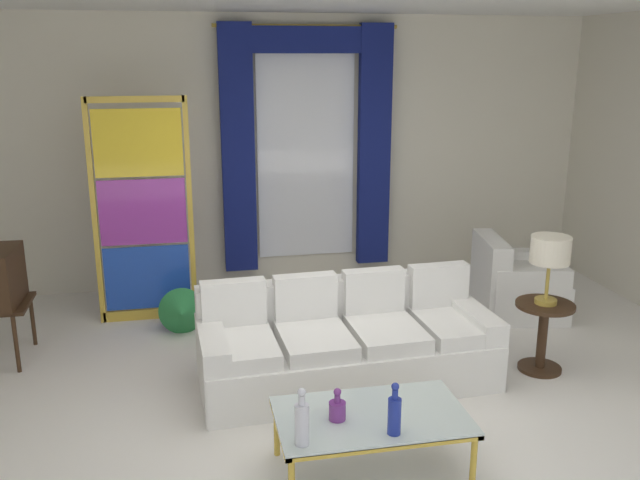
{
  "coord_description": "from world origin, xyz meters",
  "views": [
    {
      "loc": [
        -1.05,
        -4.51,
        2.57
      ],
      "look_at": [
        0.05,
        0.9,
        1.05
      ],
      "focal_mm": 37.94,
      "sensor_mm": 36.0,
      "label": 1
    }
  ],
  "objects_px": {
    "couch_white_long": "(345,344)",
    "peacock_figurine": "(182,313)",
    "bottle_amber_squat": "(394,413)",
    "stained_glass_divider": "(143,216)",
    "round_side_table": "(543,330)",
    "coffee_table": "(371,419)",
    "armchair_white": "(513,287)",
    "table_lamp_brass": "(550,253)",
    "bottle_blue_decanter": "(337,409)",
    "bottle_crystal_tall": "(302,422)"
  },
  "relations": [
    {
      "from": "bottle_amber_squat",
      "to": "round_side_table",
      "type": "xyz_separation_m",
      "value": [
        1.72,
        1.36,
        -0.19
      ]
    },
    {
      "from": "coffee_table",
      "to": "round_side_table",
      "type": "bearing_deg",
      "value": 31.94
    },
    {
      "from": "couch_white_long",
      "to": "bottle_blue_decanter",
      "type": "relative_size",
      "value": 11.41
    },
    {
      "from": "bottle_amber_squat",
      "to": "stained_glass_divider",
      "type": "distance_m",
      "value": 3.58
    },
    {
      "from": "stained_glass_divider",
      "to": "bottle_crystal_tall",
      "type": "bearing_deg",
      "value": -72.67
    },
    {
      "from": "stained_glass_divider",
      "to": "round_side_table",
      "type": "xyz_separation_m",
      "value": [
        3.27,
        -1.83,
        -0.7
      ]
    },
    {
      "from": "bottle_amber_squat",
      "to": "stained_glass_divider",
      "type": "bearing_deg",
      "value": 115.88
    },
    {
      "from": "couch_white_long",
      "to": "peacock_figurine",
      "type": "distance_m",
      "value": 1.75
    },
    {
      "from": "bottle_amber_squat",
      "to": "bottle_blue_decanter",
      "type": "bearing_deg",
      "value": 142.47
    },
    {
      "from": "coffee_table",
      "to": "round_side_table",
      "type": "xyz_separation_m",
      "value": [
        1.79,
        1.12,
        -0.02
      ]
    },
    {
      "from": "couch_white_long",
      "to": "bottle_crystal_tall",
      "type": "bearing_deg",
      "value": -112.11
    },
    {
      "from": "stained_glass_divider",
      "to": "peacock_figurine",
      "type": "relative_size",
      "value": 3.67
    },
    {
      "from": "couch_white_long",
      "to": "peacock_figurine",
      "type": "relative_size",
      "value": 3.96
    },
    {
      "from": "stained_glass_divider",
      "to": "round_side_table",
      "type": "height_order",
      "value": "stained_glass_divider"
    },
    {
      "from": "couch_white_long",
      "to": "bottle_crystal_tall",
      "type": "xyz_separation_m",
      "value": [
        -0.62,
        -1.53,
        0.25
      ]
    },
    {
      "from": "couch_white_long",
      "to": "table_lamp_brass",
      "type": "xyz_separation_m",
      "value": [
        1.65,
        -0.17,
        0.72
      ]
    },
    {
      "from": "bottle_blue_decanter",
      "to": "table_lamp_brass",
      "type": "relative_size",
      "value": 0.37
    },
    {
      "from": "armchair_white",
      "to": "table_lamp_brass",
      "type": "height_order",
      "value": "table_lamp_brass"
    },
    {
      "from": "bottle_crystal_tall",
      "to": "armchair_white",
      "type": "relative_size",
      "value": 0.37
    },
    {
      "from": "peacock_figurine",
      "to": "table_lamp_brass",
      "type": "xyz_separation_m",
      "value": [
        2.95,
        -1.34,
        0.81
      ]
    },
    {
      "from": "couch_white_long",
      "to": "bottle_amber_squat",
      "type": "distance_m",
      "value": 1.55
    },
    {
      "from": "coffee_table",
      "to": "table_lamp_brass",
      "type": "xyz_separation_m",
      "value": [
        1.79,
        1.12,
        0.65
      ]
    },
    {
      "from": "bottle_crystal_tall",
      "to": "bottle_amber_squat",
      "type": "bearing_deg",
      "value": 0.37
    },
    {
      "from": "table_lamp_brass",
      "to": "round_side_table",
      "type": "bearing_deg",
      "value": 0.0
    },
    {
      "from": "bottle_amber_squat",
      "to": "peacock_figurine",
      "type": "relative_size",
      "value": 0.55
    },
    {
      "from": "bottle_blue_decanter",
      "to": "peacock_figurine",
      "type": "bearing_deg",
      "value": 110.74
    },
    {
      "from": "bottle_crystal_tall",
      "to": "round_side_table",
      "type": "relative_size",
      "value": 0.6
    },
    {
      "from": "bottle_amber_squat",
      "to": "stained_glass_divider",
      "type": "xyz_separation_m",
      "value": [
        -1.55,
        3.19,
        0.52
      ]
    },
    {
      "from": "armchair_white",
      "to": "peacock_figurine",
      "type": "xyz_separation_m",
      "value": [
        -3.32,
        0.09,
        -0.07
      ]
    },
    {
      "from": "bottle_blue_decanter",
      "to": "stained_glass_divider",
      "type": "distance_m",
      "value": 3.27
    },
    {
      "from": "bottle_crystal_tall",
      "to": "stained_glass_divider",
      "type": "bearing_deg",
      "value": 107.33
    },
    {
      "from": "table_lamp_brass",
      "to": "bottle_amber_squat",
      "type": "bearing_deg",
      "value": -141.74
    },
    {
      "from": "bottle_blue_decanter",
      "to": "round_side_table",
      "type": "height_order",
      "value": "bottle_blue_decanter"
    },
    {
      "from": "coffee_table",
      "to": "armchair_white",
      "type": "xyz_separation_m",
      "value": [
        2.16,
        2.36,
        -0.09
      ]
    },
    {
      "from": "couch_white_long",
      "to": "stained_glass_divider",
      "type": "height_order",
      "value": "stained_glass_divider"
    },
    {
      "from": "coffee_table",
      "to": "stained_glass_divider",
      "type": "bearing_deg",
      "value": 116.62
    },
    {
      "from": "bottle_crystal_tall",
      "to": "round_side_table",
      "type": "xyz_separation_m",
      "value": [
        2.27,
        1.36,
        -0.2
      ]
    },
    {
      "from": "bottle_amber_squat",
      "to": "couch_white_long",
      "type": "bearing_deg",
      "value": 87.34
    },
    {
      "from": "armchair_white",
      "to": "couch_white_long",
      "type": "bearing_deg",
      "value": -151.98
    },
    {
      "from": "coffee_table",
      "to": "round_side_table",
      "type": "distance_m",
      "value": 2.11
    },
    {
      "from": "coffee_table",
      "to": "peacock_figurine",
      "type": "bearing_deg",
      "value": 115.26
    },
    {
      "from": "stained_glass_divider",
      "to": "round_side_table",
      "type": "bearing_deg",
      "value": -29.27
    },
    {
      "from": "round_side_table",
      "to": "bottle_crystal_tall",
      "type": "bearing_deg",
      "value": -149.08
    },
    {
      "from": "stained_glass_divider",
      "to": "table_lamp_brass",
      "type": "bearing_deg",
      "value": -29.27
    },
    {
      "from": "armchair_white",
      "to": "stained_glass_divider",
      "type": "bearing_deg",
      "value": 170.86
    },
    {
      "from": "couch_white_long",
      "to": "stained_glass_divider",
      "type": "distance_m",
      "value": 2.44
    },
    {
      "from": "couch_white_long",
      "to": "peacock_figurine",
      "type": "height_order",
      "value": "couch_white_long"
    },
    {
      "from": "coffee_table",
      "to": "stained_glass_divider",
      "type": "relative_size",
      "value": 0.54
    },
    {
      "from": "bottle_crystal_tall",
      "to": "table_lamp_brass",
      "type": "relative_size",
      "value": 0.62
    },
    {
      "from": "bottle_amber_squat",
      "to": "stained_glass_divider",
      "type": "relative_size",
      "value": 0.15
    }
  ]
}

